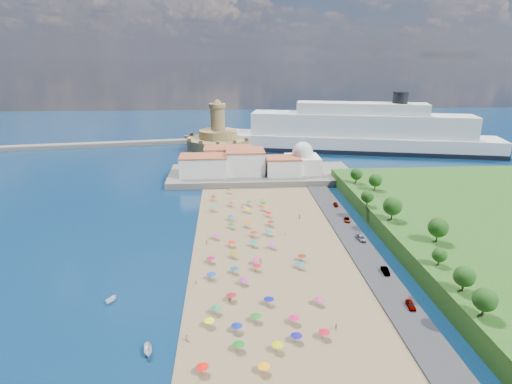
{
  "coord_description": "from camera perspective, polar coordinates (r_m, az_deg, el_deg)",
  "views": [
    {
      "loc": [
        -6.93,
        -130.17,
        57.98
      ],
      "look_at": [
        4.0,
        25.0,
        8.0
      ],
      "focal_mm": 30.0,
      "sensor_mm": 36.0,
      "label": 1
    }
  ],
  "objects": [
    {
      "name": "beach_parasols",
      "position": [
        128.42,
        -0.88,
        -7.96
      ],
      "size": [
        29.75,
        113.8,
        2.2
      ],
      "color": "gray",
      "rests_on": "beach"
    },
    {
      "name": "terrace",
      "position": [
        211.55,
        0.71,
        2.33
      ],
      "size": [
        90.0,
        36.0,
        3.0
      ],
      "primitive_type": "cube",
      "color": "#59544C",
      "rests_on": "ground"
    },
    {
      "name": "parked_cars",
      "position": [
        141.15,
        14.13,
        -6.4
      ],
      "size": [
        2.64,
        76.1,
        1.44
      ],
      "color": "gray",
      "rests_on": "promenade"
    },
    {
      "name": "hillside_trees",
      "position": [
        143.53,
        18.97,
        -2.66
      ],
      "size": [
        15.62,
        102.5,
        7.95
      ],
      "color": "#382314",
      "rests_on": "hillside"
    },
    {
      "name": "moored_boats",
      "position": [
        101.58,
        -16.07,
        -17.25
      ],
      "size": [
        14.94,
        24.04,
        1.66
      ],
      "color": "white",
      "rests_on": "ground"
    },
    {
      "name": "waterfront_buildings",
      "position": [
        209.91,
        -2.86,
        3.98
      ],
      "size": [
        57.0,
        29.0,
        11.0
      ],
      "color": "silver",
      "rests_on": "terrace"
    },
    {
      "name": "jetty",
      "position": [
        244.89,
        -5.12,
        4.33
      ],
      "size": [
        18.0,
        70.0,
        2.4
      ],
      "primitive_type": "cube",
      "color": "#59544C",
      "rests_on": "ground"
    },
    {
      "name": "domed_building",
      "position": [
        210.32,
        6.21,
        4.23
      ],
      "size": [
        16.0,
        16.0,
        15.0
      ],
      "color": "silver",
      "rests_on": "terrace"
    },
    {
      "name": "breakwater",
      "position": [
        306.63,
        -23.71,
        5.66
      ],
      "size": [
        199.03,
        34.77,
        2.6
      ],
      "primitive_type": "cube",
      "rotation": [
        0.0,
        0.0,
        0.14
      ],
      "color": "#59544C",
      "rests_on": "ground"
    },
    {
      "name": "beachgoers",
      "position": [
        142.25,
        -1.58,
        -5.75
      ],
      "size": [
        36.25,
        94.88,
        1.84
      ],
      "color": "tan",
      "rests_on": "beach"
    },
    {
      "name": "cruise_ship",
      "position": [
        276.53,
        13.66,
        7.52
      ],
      "size": [
        170.1,
        63.35,
        36.93
      ],
      "color": "black",
      "rests_on": "ground"
    },
    {
      "name": "fortress",
      "position": [
        273.08,
        -5.06,
        6.92
      ],
      "size": [
        40.0,
        40.0,
        32.4
      ],
      "color": "olive",
      "rests_on": "ground"
    },
    {
      "name": "ground",
      "position": [
        142.66,
        -0.9,
        -6.17
      ],
      "size": [
        700.0,
        700.0,
        0.0
      ],
      "primitive_type": "plane",
      "color": "#071938",
      "rests_on": "ground"
    }
  ]
}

